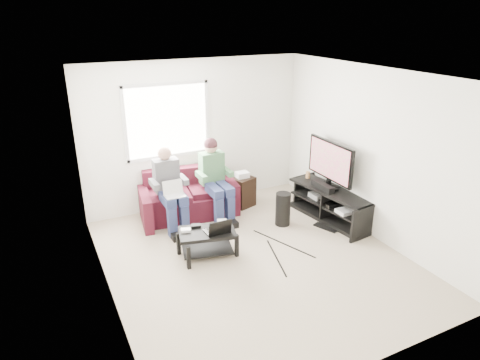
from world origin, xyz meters
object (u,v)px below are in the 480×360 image
object	(u,v)px
tv_stand	(331,206)
subwoofer	(283,209)
tv	(330,162)
end_table	(242,190)
coffee_table	(207,238)
sofa	(188,199)

from	to	relation	value
tv_stand	subwoofer	bearing A→B (deg)	167.83
tv	end_table	xyz separation A→B (m)	(-1.10, 1.06, -0.71)
coffee_table	subwoofer	distance (m)	1.53
subwoofer	end_table	distance (m)	1.02
sofa	subwoofer	xyz separation A→B (m)	(1.27, -1.06, -0.02)
sofa	tv	world-z (taller)	tv
sofa	tv_stand	xyz separation A→B (m)	(2.11, -1.24, -0.06)
tv_stand	end_table	world-z (taller)	end_table
coffee_table	tv_stand	size ratio (longest dim) A/B	0.53
sofa	coffee_table	world-z (taller)	sofa
sofa	coffee_table	distance (m)	1.42
tv_stand	tv	bearing A→B (deg)	91.47
tv_stand	subwoofer	size ratio (longest dim) A/B	3.01
coffee_table	subwoofer	size ratio (longest dim) A/B	1.59
sofa	subwoofer	distance (m)	1.65
sofa	tv	xyz separation A→B (m)	(2.10, -1.14, 0.70)
subwoofer	end_table	size ratio (longest dim) A/B	0.86
end_table	coffee_table	bearing A→B (deg)	-132.74
tv	end_table	distance (m)	1.68
tv_stand	tv	size ratio (longest dim) A/B	1.53
tv_stand	end_table	bearing A→B (deg)	133.38
coffee_table	end_table	xyz separation A→B (m)	(1.23, 1.33, -0.00)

